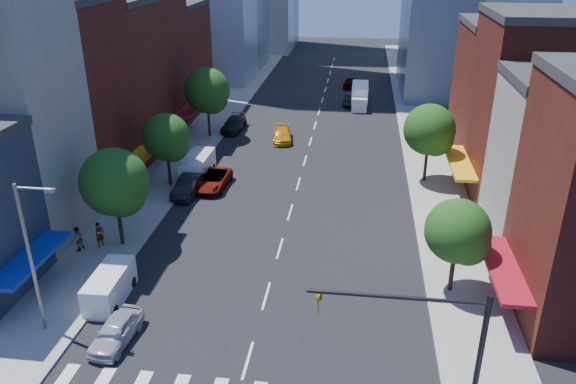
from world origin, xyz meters
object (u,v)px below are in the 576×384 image
parked_car_front (116,331)px  pedestrian_far (77,239)px  parked_car_second (189,185)px  parked_car_third (213,180)px  taxi (282,135)px  parked_car_rear (234,124)px  traffic_car_oncoming (351,99)px  cargo_van_far (197,167)px  box_truck (360,96)px  traffic_car_far (350,82)px  pedestrian_near (100,234)px  cargo_van_near (109,287)px

parked_car_front → pedestrian_far: size_ratio=2.34×
parked_car_second → parked_car_third: bearing=47.3°
parked_car_second → taxi: bearing=73.1°
parked_car_second → parked_car_rear: parked_car_second is taller
parked_car_second → traffic_car_oncoming: size_ratio=1.05×
cargo_van_far → parked_car_front: bearing=-84.6°
parked_car_second → box_truck: (14.45, 30.94, 0.53)m
parked_car_front → pedestrian_far: 11.32m
parked_car_rear → box_truck: bearing=44.0°
parked_car_rear → pedestrian_far: (-4.93, -29.19, 0.28)m
cargo_van_far → traffic_car_far: size_ratio=1.18×
parked_car_third → box_truck: 31.96m
parked_car_third → pedestrian_near: (-5.39, -11.69, 0.36)m
cargo_van_far → parked_car_third: bearing=-43.5°
cargo_van_far → pedestrian_far: 15.15m
traffic_car_oncoming → box_truck: (1.11, -0.68, 0.56)m
cargo_van_near → cargo_van_far: cargo_van_far is taller
taxi → cargo_van_far: bearing=-126.4°
traffic_car_far → taxi: bearing=82.4°
parked_car_front → parked_car_second: 20.02m
pedestrian_far → traffic_car_far: bearing=-179.8°
cargo_van_far → box_truck: size_ratio=0.74×
cargo_van_near → parked_car_front: bearing=-63.2°
parked_car_rear → pedestrian_near: bearing=-94.2°
traffic_car_far → cargo_van_far: bearing=77.8°
cargo_van_near → pedestrian_near: bearing=117.1°
parked_car_front → traffic_car_oncoming: size_ratio=0.89×
parked_car_third → pedestrian_near: 12.88m
traffic_car_oncoming → parked_car_front: bearing=84.1°
parked_car_front → cargo_van_near: bearing=123.3°
cargo_van_near → pedestrian_near: pedestrian_near is taller
parked_car_second → pedestrian_near: (-3.63, -10.08, 0.27)m
cargo_van_far → traffic_car_far: cargo_van_far is taller
parked_car_second → taxi: size_ratio=1.02×
taxi → pedestrian_near: bearing=-118.9°
parked_car_third → parked_car_front: bearing=-87.2°
parked_car_third → cargo_van_near: cargo_van_near is taller
cargo_van_far → traffic_car_oncoming: cargo_van_far is taller
parked_car_second → traffic_car_far: 43.37m
parked_car_third → traffic_car_oncoming: 32.16m
parked_car_front → pedestrian_far: pedestrian_far is taller
cargo_van_far → pedestrian_near: (-3.39, -13.63, -0.01)m
parked_car_second → box_truck: bearing=69.8°
parked_car_third → taxi: size_ratio=1.08×
parked_car_rear → traffic_car_oncoming: 18.84m
parked_car_front → parked_car_second: (-1.76, 19.95, 0.10)m
parked_car_second → traffic_car_oncoming: 34.32m
pedestrian_near → pedestrian_far: size_ratio=1.04×
parked_car_second → pedestrian_far: pedestrian_far is taller
parked_car_third → parked_car_rear: bearing=98.9°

